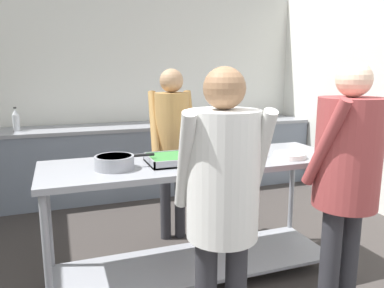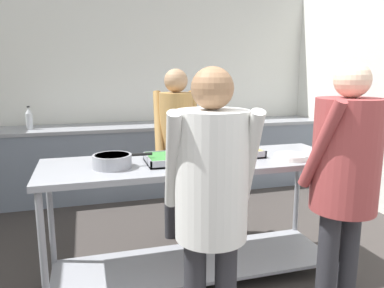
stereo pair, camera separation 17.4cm
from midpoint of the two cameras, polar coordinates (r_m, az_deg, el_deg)
wall_rear at (r=5.12m, az=-6.61°, el=8.36°), size 4.84×0.06×2.65m
back_counter at (r=4.88m, az=-5.64°, el=-2.18°), size 4.68×0.65×0.89m
serving_counter at (r=2.80m, az=2.38°, el=-8.46°), size 2.18×0.70×0.93m
sauce_pan at (r=2.53m, az=-10.10°, el=-2.52°), size 0.40×0.26×0.09m
serving_tray_vegetables at (r=2.64m, az=-0.75°, el=-2.28°), size 0.40×0.32×0.05m
serving_tray_roast at (r=2.87m, az=7.63°, el=-1.28°), size 0.44×0.32×0.05m
plate_stack at (r=2.85m, az=16.52°, el=-1.90°), size 0.24×0.24×0.04m
guest_serving_left at (r=1.92m, az=5.59°, el=-6.97°), size 0.50×0.37×1.59m
guest_serving_right at (r=2.45m, az=24.22°, el=-3.49°), size 0.53×0.39×1.62m
cook_behind_counter at (r=3.40m, az=-0.94°, el=1.35°), size 0.43×0.35×1.58m
water_bottle at (r=4.71m, az=-22.61°, el=3.58°), size 0.08×0.08×0.27m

